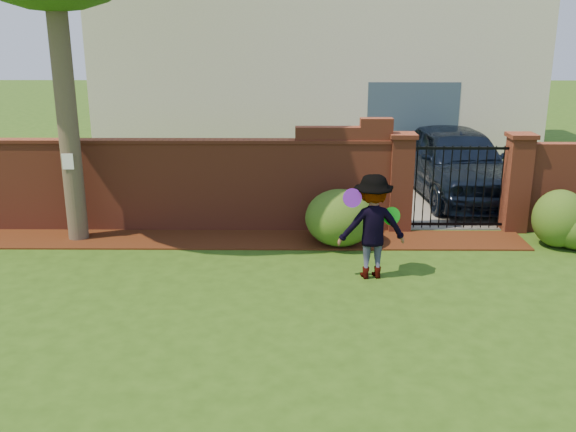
{
  "coord_description": "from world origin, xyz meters",
  "views": [
    {
      "loc": [
        0.37,
        -7.7,
        3.77
      ],
      "look_at": [
        0.29,
        1.4,
        1.05
      ],
      "focal_mm": 39.59,
      "sensor_mm": 36.0,
      "label": 1
    }
  ],
  "objects_px": {
    "car": "(460,164)",
    "frisbee_green": "(392,216)",
    "frisbee_purple": "(352,198)",
    "man": "(372,227)"
  },
  "relations": [
    {
      "from": "car",
      "to": "frisbee_purple",
      "type": "distance_m",
      "value": 5.61
    },
    {
      "from": "frisbee_purple",
      "to": "frisbee_green",
      "type": "distance_m",
      "value": 0.74
    },
    {
      "from": "frisbee_green",
      "to": "frisbee_purple",
      "type": "bearing_deg",
      "value": -162.62
    },
    {
      "from": "man",
      "to": "frisbee_green",
      "type": "xyz_separation_m",
      "value": [
        0.3,
        0.06,
        0.16
      ]
    },
    {
      "from": "car",
      "to": "frisbee_green",
      "type": "relative_size",
      "value": 16.88
    },
    {
      "from": "car",
      "to": "frisbee_purple",
      "type": "height_order",
      "value": "car"
    },
    {
      "from": "car",
      "to": "frisbee_purple",
      "type": "bearing_deg",
      "value": -125.36
    },
    {
      "from": "frisbee_purple",
      "to": "frisbee_green",
      "type": "bearing_deg",
      "value": 17.38
    },
    {
      "from": "car",
      "to": "frisbee_purple",
      "type": "xyz_separation_m",
      "value": [
        -2.86,
        -4.8,
        0.5
      ]
    },
    {
      "from": "frisbee_purple",
      "to": "man",
      "type": "bearing_deg",
      "value": 22.07
    }
  ]
}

